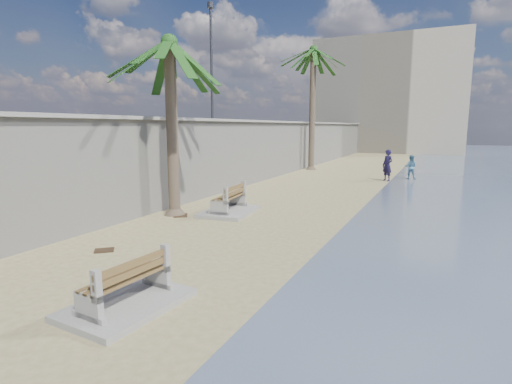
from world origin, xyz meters
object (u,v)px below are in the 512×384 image
(palm_back, at_px, (314,52))
(person_b, at_px, (411,166))
(bench_near, at_px, (126,286))
(bench_far, at_px, (229,201))
(palm_mid, at_px, (169,44))
(person_a, at_px, (388,163))

(palm_back, relative_size, person_b, 5.77)
(bench_near, height_order, person_b, person_b)
(bench_far, distance_m, person_b, 14.56)
(palm_back, xyz_separation_m, person_b, (7.29, -2.74, -7.79))
(bench_far, height_order, person_b, person_b)
(bench_near, height_order, palm_back, palm_back)
(bench_near, distance_m, palm_back, 25.73)
(palm_mid, height_order, palm_back, palm_back)
(bench_far, xyz_separation_m, palm_mid, (-1.70, -1.09, 5.62))
(bench_near, xyz_separation_m, palm_mid, (-3.90, 6.70, 5.67))
(bench_near, bearing_deg, bench_far, 105.80)
(palm_mid, xyz_separation_m, palm_back, (-0.17, 17.34, 2.56))
(person_b, bearing_deg, bench_far, 67.29)
(palm_back, bearing_deg, palm_mid, -89.44)
(bench_near, relative_size, bench_far, 0.87)
(palm_mid, bearing_deg, person_b, 63.99)
(bench_near, bearing_deg, palm_back, 99.61)
(palm_back, height_order, person_b, palm_back)
(bench_far, relative_size, palm_mid, 0.38)
(bench_far, height_order, person_a, person_a)
(bench_far, height_order, palm_mid, palm_mid)
(person_b, bearing_deg, palm_back, -21.46)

